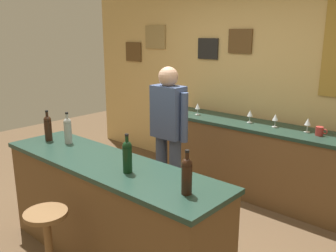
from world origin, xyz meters
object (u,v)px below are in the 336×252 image
at_px(bartender, 168,130).
at_px(wine_glass_a, 178,104).
at_px(coffee_mug, 320,131).
at_px(wine_bottle_a, 48,127).
at_px(wine_bottle_d, 187,175).
at_px(wine_glass_c, 250,114).
at_px(wine_bottle_c, 127,155).
at_px(bar_stool, 48,238).
at_px(wine_glass_b, 198,107).
at_px(wine_glass_d, 275,118).
at_px(wine_glass_e, 308,122).
at_px(wine_bottle_b, 68,130).

height_order(bartender, wine_glass_a, bartender).
xyz_separation_m(bartender, coffee_mug, (1.25, 1.01, 0.01)).
xyz_separation_m(wine_bottle_a, wine_bottle_d, (1.79, -0.04, 0.00)).
bearing_deg(wine_glass_c, coffee_mug, -0.80).
height_order(wine_bottle_a, wine_bottle_c, same).
distance_m(wine_bottle_a, wine_bottle_c, 1.21).
distance_m(wine_glass_a, wine_glass_c, 1.05).
relative_size(bar_stool, wine_bottle_c, 2.22).
distance_m(wine_glass_b, wine_glass_d, 1.06).
distance_m(wine_bottle_c, wine_glass_d, 2.11).
height_order(bar_stool, wine_glass_d, wine_glass_d).
bearing_deg(bartender, wine_glass_e, 43.85).
xyz_separation_m(wine_glass_d, coffee_mug, (0.51, -0.01, -0.06)).
distance_m(wine_bottle_a, wine_glass_b, 2.01).
bearing_deg(wine_bottle_b, coffee_mug, 49.11).
height_order(bartender, wine_bottle_d, bartender).
bearing_deg(wine_bottle_d, wine_glass_a, 131.43).
bearing_deg(coffee_mug, wine_glass_a, -176.95).
xyz_separation_m(bar_stool, wine_bottle_c, (0.32, 0.53, 0.60)).
xyz_separation_m(wine_bottle_c, wine_bottle_d, (0.58, 0.00, 0.00)).
height_order(bar_stool, wine_bottle_a, wine_bottle_a).
relative_size(wine_glass_e, coffee_mug, 1.24).
distance_m(bartender, wine_glass_b, 1.00).
bearing_deg(wine_glass_b, wine_glass_e, 4.44).
distance_m(wine_bottle_b, wine_glass_c, 2.15).
height_order(wine_bottle_c, wine_glass_c, wine_bottle_c).
xyz_separation_m(wine_glass_d, wine_glass_e, (0.36, 0.03, 0.00)).
bearing_deg(wine_bottle_a, wine_bottle_b, 19.65).
bearing_deg(wine_glass_d, wine_bottle_d, -79.75).
bearing_deg(bar_stool, wine_glass_e, 71.69).
height_order(wine_bottle_a, wine_glass_e, wine_bottle_a).
xyz_separation_m(wine_glass_b, coffee_mug, (1.57, 0.06, -0.06)).
relative_size(wine_bottle_d, wine_glass_e, 1.97).
bearing_deg(wine_glass_a, bar_stool, -71.31).
xyz_separation_m(wine_glass_b, wine_glass_e, (1.42, 0.11, 0.00)).
distance_m(wine_bottle_d, wine_glass_b, 2.48).
relative_size(bartender, wine_glass_d, 10.45).
height_order(wine_bottle_b, wine_glass_c, wine_bottle_b).
height_order(wine_bottle_d, wine_glass_c, wine_bottle_d).
relative_size(bartender, wine_glass_e, 10.45).
bearing_deg(wine_bottle_b, wine_bottle_d, -4.53).
relative_size(wine_glass_c, wine_glass_d, 1.00).
bearing_deg(wine_glass_d, wine_bottle_a, -124.46).
xyz_separation_m(wine_bottle_a, wine_glass_d, (1.41, 2.05, -0.05)).
xyz_separation_m(bar_stool, wine_glass_d, (0.52, 2.63, 0.55)).
bearing_deg(bartender, bar_stool, -82.27).
height_order(wine_bottle_c, wine_bottle_d, same).
xyz_separation_m(wine_bottle_b, coffee_mug, (1.70, 1.96, -0.11)).
distance_m(wine_bottle_c, coffee_mug, 2.21).
xyz_separation_m(wine_glass_a, wine_glass_e, (1.73, 0.15, 0.00)).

